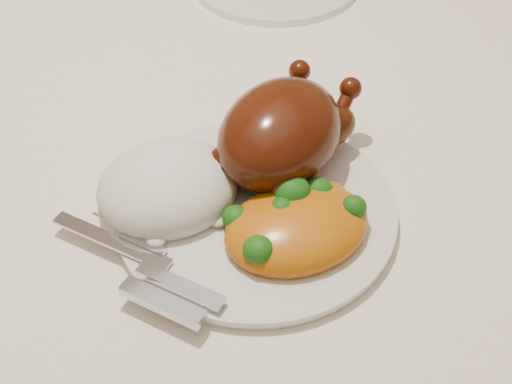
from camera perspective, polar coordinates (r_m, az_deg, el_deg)
dining_table at (r=0.85m, az=-6.15°, el=1.43°), size 1.60×0.90×0.76m
tablecloth at (r=0.80m, az=-6.54°, el=5.28°), size 1.73×1.03×0.18m
dinner_plate at (r=0.65m, az=-0.00°, el=-1.61°), size 0.27×0.27×0.01m
roast_chicken at (r=0.66m, az=2.12°, el=4.87°), size 0.19×0.15×0.09m
rice_mound at (r=0.65m, az=-7.06°, el=0.36°), size 0.15×0.14×0.07m
mac_and_cheese at (r=0.62m, az=3.43°, el=-2.31°), size 0.15×0.12×0.06m
cutlery at (r=0.59m, az=-8.18°, el=-6.59°), size 0.07×0.18×0.01m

